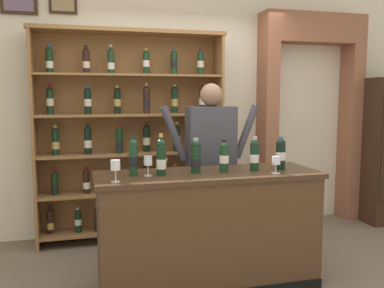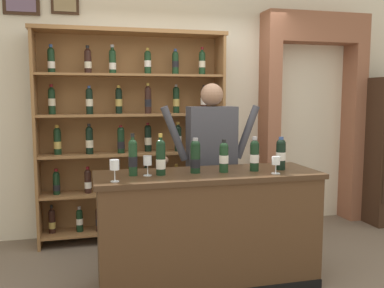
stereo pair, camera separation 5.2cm
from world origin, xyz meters
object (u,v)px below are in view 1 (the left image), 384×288
tasting_bottle_bianco (281,153)px  wine_glass_spare (276,161)px  tasting_bottle_brunello (161,157)px  tasting_bottle_prosecco (255,154)px  tasting_bottle_grappa (133,157)px  wine_shelf (131,132)px  tasting_bottle_riserva (224,156)px  wine_glass_right (115,166)px  tasting_bottle_super_tuscan (196,156)px  shopkeeper (211,151)px  tasting_counter (208,229)px  wine_glass_center (148,162)px

tasting_bottle_bianco → wine_glass_spare: size_ratio=2.00×
tasting_bottle_brunello → tasting_bottle_prosecco: size_ratio=1.15×
tasting_bottle_grappa → tasting_bottle_brunello: tasting_bottle_grappa is taller
wine_shelf → tasting_bottle_brunello: wine_shelf is taller
tasting_bottle_riserva → wine_glass_right: bearing=-169.2°
wine_shelf → tasting_bottle_super_tuscan: (0.36, -1.33, -0.09)m
tasting_bottle_riserva → wine_glass_spare: (0.38, -0.16, -0.03)m
tasting_bottle_grappa → tasting_bottle_prosecco: (0.99, -0.04, -0.01)m
tasting_bottle_bianco → wine_glass_spare: 0.20m
tasting_bottle_brunello → wine_glass_right: (-0.37, -0.17, -0.03)m
tasting_bottle_riserva → tasting_bottle_prosecco: tasting_bottle_prosecco is taller
tasting_bottle_prosecco → wine_shelf: bearing=122.2°
shopkeeper → tasting_bottle_bianco: bearing=-54.9°
tasting_counter → wine_glass_center: 0.76m
tasting_counter → tasting_bottle_super_tuscan: size_ratio=6.40×
tasting_counter → tasting_bottle_brunello: size_ratio=5.58×
tasting_counter → shopkeeper: bearing=70.4°
wine_shelf → tasting_bottle_prosecco: wine_shelf is taller
tasting_bottle_prosecco → wine_glass_right: size_ratio=1.76×
tasting_bottle_prosecco → wine_glass_spare: tasting_bottle_prosecco is taller
wine_shelf → tasting_bottle_bianco: 1.74m
wine_glass_center → tasting_bottle_super_tuscan: bearing=3.0°
wine_shelf → wine_glass_spare: size_ratio=16.26×
shopkeeper → wine_glass_spare: shopkeeper is taller
wine_glass_center → tasting_bottle_prosecco: bearing=-0.7°
tasting_bottle_brunello → tasting_counter: bearing=2.5°
shopkeeper → tasting_bottle_grappa: (-0.81, -0.56, 0.05)m
tasting_bottle_grappa → wine_glass_spare: bearing=-10.0°
tasting_bottle_super_tuscan → wine_glass_spare: bearing=-16.9°
wine_shelf → shopkeeper: bearing=-48.4°
tasting_bottle_bianco → wine_glass_right: (-1.38, -0.16, -0.02)m
tasting_counter → tasting_bottle_prosecco: tasting_bottle_prosecco is taller
tasting_bottle_brunello → tasting_bottle_riserva: tasting_bottle_brunello is taller
tasting_counter → shopkeeper: (0.20, 0.58, 0.57)m
tasting_bottle_grappa → tasting_bottle_super_tuscan: tasting_bottle_grappa is taller
shopkeeper → tasting_bottle_prosecco: shopkeeper is taller
shopkeeper → tasting_bottle_grappa: 0.98m
tasting_bottle_riserva → wine_glass_center: size_ratio=1.71×
tasting_bottle_riserva → shopkeeper: bearing=82.7°
tasting_counter → tasting_bottle_riserva: size_ratio=6.78×
tasting_counter → wine_glass_center: size_ratio=11.59×
shopkeeper → tasting_bottle_prosecco: bearing=-72.9°
tasting_bottle_super_tuscan → tasting_bottle_prosecco: 0.50m
tasting_bottle_brunello → tasting_bottle_riserva: 0.52m
tasting_counter → tasting_bottle_bianco: size_ratio=6.58×
tasting_counter → wine_glass_spare: bearing=-19.8°
tasting_bottle_prosecco → tasting_bottle_grappa: bearing=177.6°
tasting_bottle_super_tuscan → wine_glass_center: size_ratio=1.81×
shopkeeper → tasting_bottle_riserva: (-0.08, -0.60, 0.04)m
wine_shelf → tasting_bottle_prosecco: bearing=-57.8°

